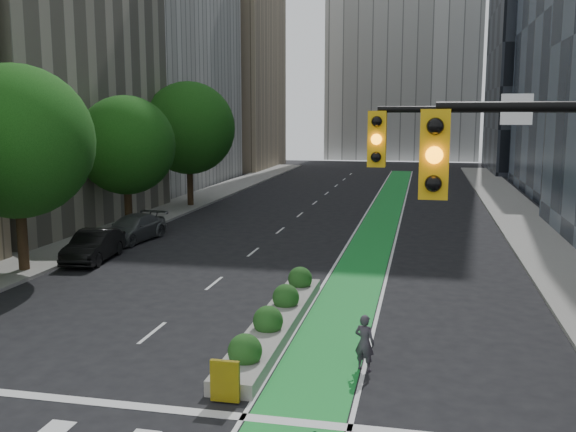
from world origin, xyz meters
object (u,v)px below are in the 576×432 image
at_px(median_planter, 276,319).
at_px(parked_car_left_mid, 94,246).
at_px(cyclist, 364,343).
at_px(parked_car_left_far, 133,228).

xyz_separation_m(median_planter, parked_car_left_mid, (-10.38, 7.57, 0.34)).
relative_size(cyclist, parked_car_left_far, 0.32).
relative_size(parked_car_left_mid, parked_car_left_far, 0.91).
relative_size(median_planter, parked_car_left_mid, 2.37).
xyz_separation_m(median_planter, cyclist, (3.00, -2.59, 0.39)).
height_order(cyclist, parked_car_left_mid, cyclist).
bearing_deg(parked_car_left_far, cyclist, -40.19).
height_order(cyclist, parked_car_left_far, cyclist).
height_order(median_planter, parked_car_left_mid, parked_car_left_mid).
distance_m(cyclist, parked_car_left_far, 20.25).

